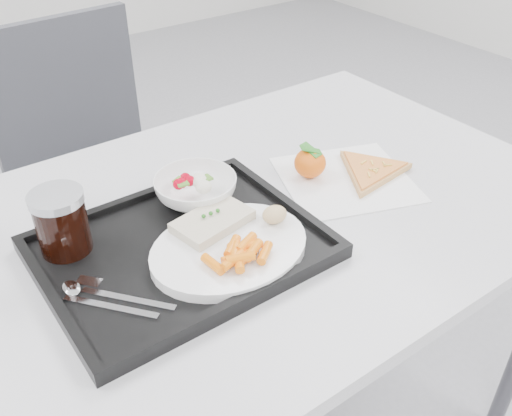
% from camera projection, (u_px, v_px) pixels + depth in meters
% --- Properties ---
extents(table, '(1.20, 0.80, 0.75)m').
position_uv_depth(table, '(256.00, 234.00, 1.11)').
color(table, '#B9BABC').
rests_on(table, ground).
extents(chair, '(0.45, 0.45, 0.93)m').
position_uv_depth(chair, '(91.00, 169.00, 1.59)').
color(chair, '#36383E').
rests_on(chair, ground).
extents(tray, '(0.45, 0.35, 0.03)m').
position_uv_depth(tray, '(181.00, 249.00, 0.95)').
color(tray, black).
rests_on(tray, table).
extents(dinner_plate, '(0.27, 0.27, 0.02)m').
position_uv_depth(dinner_plate, '(229.00, 249.00, 0.93)').
color(dinner_plate, white).
rests_on(dinner_plate, tray).
extents(fish_fillet, '(0.14, 0.10, 0.03)m').
position_uv_depth(fish_fillet, '(213.00, 221.00, 0.96)').
color(fish_fillet, beige).
rests_on(fish_fillet, dinner_plate).
extents(bread_roll, '(0.05, 0.04, 0.03)m').
position_uv_depth(bread_roll, '(275.00, 214.00, 0.97)').
color(bread_roll, beige).
rests_on(bread_roll, dinner_plate).
extents(salad_bowl, '(0.15, 0.15, 0.05)m').
position_uv_depth(salad_bowl, '(196.00, 189.00, 1.05)').
color(salad_bowl, white).
rests_on(salad_bowl, tray).
extents(cola_glass, '(0.09, 0.09, 0.11)m').
position_uv_depth(cola_glass, '(61.00, 221.00, 0.91)').
color(cola_glass, black).
rests_on(cola_glass, tray).
extents(cutlery, '(0.13, 0.16, 0.01)m').
position_uv_depth(cutlery, '(101.00, 296.00, 0.85)').
color(cutlery, silver).
rests_on(cutlery, tray).
extents(napkin, '(0.32, 0.31, 0.00)m').
position_uv_depth(napkin, '(346.00, 179.00, 1.14)').
color(napkin, white).
rests_on(napkin, table).
extents(tangerine, '(0.08, 0.08, 0.07)m').
position_uv_depth(tangerine, '(310.00, 163.00, 1.13)').
color(tangerine, orange).
rests_on(tangerine, napkin).
extents(pizza_slice, '(0.28, 0.28, 0.02)m').
position_uv_depth(pizza_slice, '(371.00, 170.00, 1.16)').
color(pizza_slice, '#D9B172').
rests_on(pizza_slice, napkin).
extents(carrot_pile, '(0.11, 0.08, 0.02)m').
position_uv_depth(carrot_pile, '(240.00, 254.00, 0.88)').
color(carrot_pile, orange).
rests_on(carrot_pile, dinner_plate).
extents(salad_contents, '(0.07, 0.07, 0.02)m').
position_uv_depth(salad_contents, '(195.00, 182.00, 1.05)').
color(salad_contents, '#A50012').
rests_on(salad_contents, salad_bowl).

